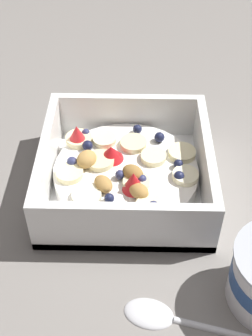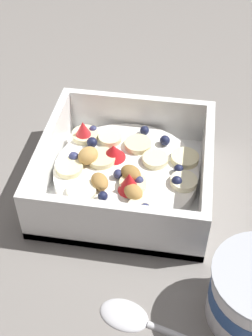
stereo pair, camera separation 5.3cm
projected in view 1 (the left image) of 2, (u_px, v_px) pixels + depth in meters
ground_plane at (121, 176)px, 0.56m from camera, size 2.40×2.40×0.00m
fruit_bowl at (125, 173)px, 0.53m from camera, size 0.19×0.19×0.07m
spoon at (177, 318)px, 0.42m from camera, size 0.06×0.17×0.01m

